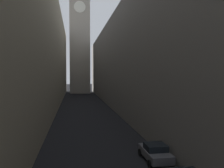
{
  "coord_description": "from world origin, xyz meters",
  "views": [
    {
      "loc": [
        -2.23,
        2.95,
        7.21
      ],
      "look_at": [
        0.0,
        16.48,
        6.65
      ],
      "focal_mm": 36.9,
      "sensor_mm": 36.0,
      "label": 1
    }
  ],
  "objects": [
    {
      "name": "building_block_right",
      "position": [
        11.45,
        50.0,
        9.77
      ],
      "size": [
        11.91,
        108.0,
        19.54
      ],
      "primitive_type": "cube",
      "color": "slate",
      "rests_on": "ground"
    },
    {
      "name": "ground_plane",
      "position": [
        0.0,
        48.0,
        0.0
      ],
      "size": [
        264.0,
        264.0,
        0.0
      ],
      "primitive_type": "plane",
      "color": "black"
    },
    {
      "name": "building_block_left",
      "position": [
        -11.22,
        50.0,
        11.87
      ],
      "size": [
        11.44,
        108.0,
        23.74
      ],
      "primitive_type": "cube",
      "color": "gray",
      "rests_on": "ground"
    },
    {
      "name": "clock_tower",
      "position": [
        0.0,
        94.31,
        28.81
      ],
      "size": [
        8.46,
        8.46,
        55.38
      ],
      "color": "#9E9384",
      "rests_on": "ground"
    },
    {
      "name": "parked_car_right_far",
      "position": [
        4.4,
        21.0,
        0.75
      ],
      "size": [
        2.02,
        3.94,
        1.46
      ],
      "rotation": [
        0.0,
        0.0,
        1.57
      ],
      "color": "#4C4C51",
      "rests_on": "ground"
    }
  ]
}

